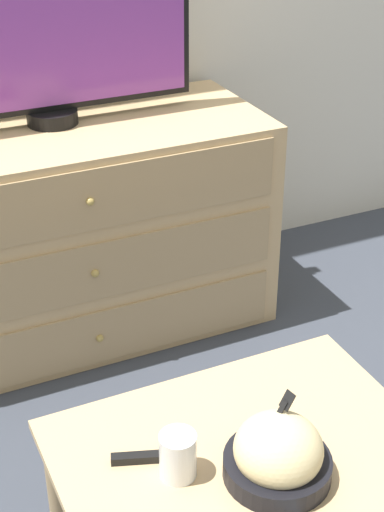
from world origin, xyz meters
name	(u,v)px	position (x,y,z in m)	size (l,w,h in m)	color
ground_plane	(63,280)	(0.00, 0.00, 0.00)	(12.00, 12.00, 0.00)	#383D47
dresser	(68,234)	(-0.04, -0.30, 0.35)	(1.27, 0.55, 0.70)	tan
tv	(43,22)	(-0.04, -0.23, 1.00)	(0.90, 0.15, 0.58)	black
coffee_table	(256,487)	(-0.02, -1.49, 0.34)	(0.75, 0.65, 0.40)	tan
takeout_bowl	(278,455)	(0.01, -1.52, 0.45)	(0.21, 0.21, 0.16)	black
drink_cup	(178,458)	(-0.17, -1.44, 0.44)	(0.07, 0.07, 0.10)	#9E6638
remote_control	(145,457)	(-0.21, -1.38, 0.40)	(0.13, 0.06, 0.02)	black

